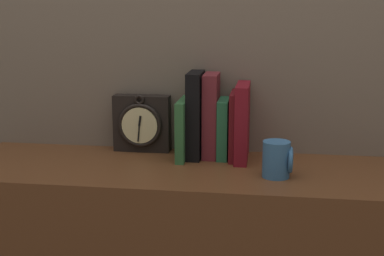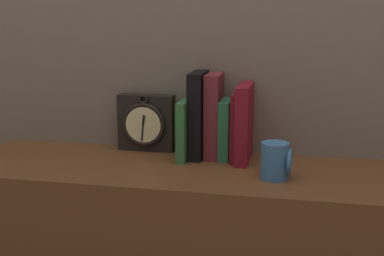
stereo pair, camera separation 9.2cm
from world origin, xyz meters
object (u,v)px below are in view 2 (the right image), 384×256
(book_slot2_maroon, at_px, (214,116))
(book_slot4_maroon, at_px, (235,126))
(book_slot1_black, at_px, (198,115))
(book_slot3_green, at_px, (226,129))
(clock, at_px, (146,123))
(mug, at_px, (276,161))
(book_slot5_maroon, at_px, (244,123))
(book_slot0_green, at_px, (186,129))

(book_slot2_maroon, distance_m, book_slot4_maroon, 0.07)
(book_slot4_maroon, bearing_deg, book_slot1_black, 178.96)
(book_slot3_green, bearing_deg, book_slot4_maroon, -16.91)
(clock, distance_m, mug, 0.45)
(book_slot1_black, height_order, book_slot3_green, book_slot1_black)
(book_slot2_maroon, bearing_deg, book_slot5_maroon, -14.27)
(clock, bearing_deg, book_slot0_green, -20.62)
(book_slot3_green, bearing_deg, mug, -47.25)
(book_slot5_maroon, bearing_deg, book_slot1_black, 174.28)
(book_slot0_green, relative_size, book_slot5_maroon, 0.78)
(mug, bearing_deg, book_slot0_green, 151.41)
(mug, bearing_deg, clock, 153.97)
(book_slot5_maroon, bearing_deg, book_slot2_maroon, 165.73)
(book_slot5_maroon, bearing_deg, mug, -55.82)
(book_slot3_green, height_order, book_slot4_maroon, book_slot4_maroon)
(book_slot2_maroon, height_order, mug, book_slot2_maroon)
(book_slot1_black, relative_size, book_slot2_maroon, 1.02)
(book_slot1_black, xyz_separation_m, book_slot4_maroon, (0.11, -0.00, -0.03))
(book_slot2_maroon, xyz_separation_m, mug, (0.19, -0.17, -0.07))
(book_slot0_green, bearing_deg, book_slot1_black, 24.04)
(clock, xyz_separation_m, book_slot3_green, (0.25, -0.03, -0.00))
(clock, bearing_deg, book_slot5_maroon, -9.40)
(book_slot4_maroon, height_order, book_slot5_maroon, book_slot5_maroon)
(book_slot0_green, bearing_deg, book_slot2_maroon, 17.39)
(book_slot3_green, relative_size, mug, 1.80)
(clock, relative_size, book_slot5_maroon, 0.81)
(book_slot1_black, distance_m, book_slot4_maroon, 0.11)
(book_slot1_black, height_order, mug, book_slot1_black)
(book_slot1_black, distance_m, book_slot3_green, 0.09)
(book_slot1_black, xyz_separation_m, book_slot5_maroon, (0.14, -0.01, -0.01))
(clock, distance_m, book_slot1_black, 0.18)
(book_slot3_green, height_order, book_slot5_maroon, book_slot5_maroon)
(book_slot2_maroon, distance_m, book_slot3_green, 0.05)
(mug, bearing_deg, book_slot1_black, 145.74)
(book_slot5_maroon, xyz_separation_m, mug, (0.10, -0.15, -0.06))
(book_slot3_green, bearing_deg, clock, 173.07)
(clock, xyz_separation_m, mug, (0.40, -0.20, -0.04))
(book_slot1_black, bearing_deg, clock, 167.69)
(book_slot1_black, height_order, book_slot4_maroon, book_slot1_black)
(book_slot3_green, bearing_deg, book_slot0_green, -169.63)
(clock, xyz_separation_m, book_slot4_maroon, (0.28, -0.04, 0.01))
(book_slot0_green, height_order, book_slot5_maroon, book_slot5_maroon)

